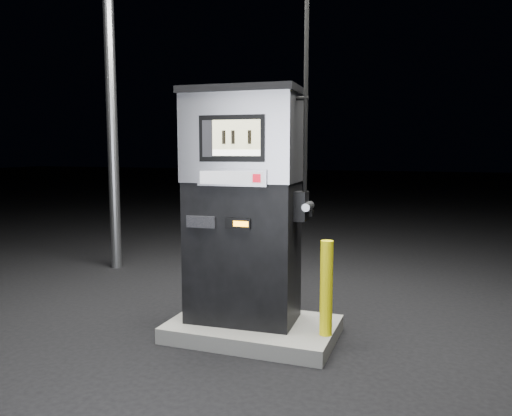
% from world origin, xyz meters
% --- Properties ---
extents(ground, '(80.00, 80.00, 0.00)m').
position_xyz_m(ground, '(0.00, 0.00, 0.00)').
color(ground, black).
rests_on(ground, ground).
extents(pump_island, '(1.60, 1.00, 0.15)m').
position_xyz_m(pump_island, '(0.00, 0.00, 0.07)').
color(pump_island, slate).
rests_on(pump_island, ground).
extents(fuel_dispenser, '(1.25, 0.73, 4.67)m').
position_xyz_m(fuel_dispenser, '(-0.11, 0.04, 1.31)').
color(fuel_dispenser, black).
rests_on(fuel_dispenser, pump_island).
extents(bollard_left, '(0.14, 0.14, 0.82)m').
position_xyz_m(bollard_left, '(-0.55, -0.03, 0.56)').
color(bollard_left, '#F9EC0D').
rests_on(bollard_left, pump_island).
extents(bollard_right, '(0.15, 0.15, 0.87)m').
position_xyz_m(bollard_right, '(0.74, -0.10, 0.58)').
color(bollard_right, '#F9EC0D').
rests_on(bollard_right, pump_island).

